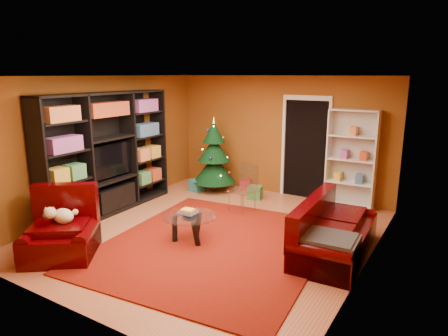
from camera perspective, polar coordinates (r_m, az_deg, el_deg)
The scene contains 18 objects.
floor at distance 6.89m, azimuth -1.77°, elevation -9.39°, with size 5.00×5.50×0.05m, color #A85A38.
ceiling at distance 6.36m, azimuth -1.94°, elevation 13.22°, with size 5.00×5.50×0.05m, color silver.
wall_back at distance 8.91m, azimuth 8.06°, elevation 4.57°, with size 5.00×0.05×2.60m, color brown.
wall_left at distance 8.14m, azimuth -16.88°, elevation 3.31°, with size 0.05×5.50×2.60m, color brown.
wall_right at distance 5.56m, azimuth 20.46°, elevation -1.44°, with size 0.05×5.50×2.60m, color brown.
doorway at distance 8.69m, azimuth 11.51°, elevation 2.54°, with size 1.06×0.60×2.16m, color black, non-canonical shape.
rug at distance 6.41m, azimuth -1.42°, elevation -10.86°, with size 3.22×3.75×0.02m, color maroon.
media_unit at distance 7.90m, azimuth -16.27°, elevation 1.97°, with size 0.46×3.01×2.31m, color black, non-canonical shape.
christmas_tree at distance 9.05m, azimuth -1.44°, elevation 1.87°, with size 0.97×0.97×1.73m, color black, non-canonical shape.
gift_box_teal at distance 9.21m, azimuth -3.92°, elevation -2.47°, with size 0.27×0.27×0.27m, color #22727E.
gift_box_green at distance 8.64m, azimuth 4.45°, elevation -3.50°, with size 0.28×0.28×0.28m, color #357935.
gift_box_red at distance 9.32m, azimuth 3.08°, elevation -2.35°, with size 0.24×0.24×0.24m, color maroon.
white_bookshelf at distance 8.26m, azimuth 17.72°, elevation 1.14°, with size 0.94×0.34×2.02m, color white, non-canonical shape.
armchair at distance 6.36m, azimuth -22.38°, elevation -8.22°, with size 1.05×1.05×0.82m, color #2E0002, non-canonical shape.
dog at distance 6.32m, azimuth -21.98°, elevation -6.38°, with size 0.40×0.30×0.27m, color beige, non-canonical shape.
sofa at distance 6.19m, azimuth 15.71°, elevation -8.16°, with size 1.96×0.88×0.84m, color #2E0002, non-canonical shape.
coffee_table at distance 6.48m, azimuth -4.94°, elevation -8.54°, with size 0.87×0.87×0.54m, color gray, non-canonical shape.
acrylic_chair at distance 7.75m, azimuth 2.60°, elevation -3.25°, with size 0.44×0.48×0.85m, color #66605B, non-canonical shape.
Camera 1 is at (3.51, -5.30, 2.63)m, focal length 32.00 mm.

